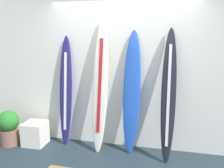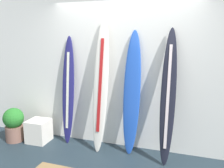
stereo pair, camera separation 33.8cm
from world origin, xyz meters
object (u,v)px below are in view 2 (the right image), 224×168
surfboard_charcoal (168,96)px  potted_plant (14,124)px  display_block_left (39,131)px  surfboard_cobalt (132,94)px  surfboard_navy (68,90)px  surfboard_ivory (101,85)px

surfboard_charcoal → potted_plant: size_ratio=3.27×
surfboard_charcoal → display_block_left: surfboard_charcoal is taller
surfboard_cobalt → surfboard_charcoal: surfboard_charcoal is taller
surfboard_navy → surfboard_charcoal: (1.77, -0.12, 0.06)m
surfboard_cobalt → potted_plant: surfboard_cobalt is taller
potted_plant → surfboard_charcoal: bearing=4.0°
surfboard_cobalt → potted_plant: (-2.17, -0.29, -0.67)m
surfboard_navy → potted_plant: size_ratio=3.07×
surfboard_navy → potted_plant: (-0.99, -0.31, -0.63)m
surfboard_charcoal → surfboard_cobalt: bearing=170.5°
surfboard_cobalt → surfboard_charcoal: 0.60m
surfboard_cobalt → potted_plant: bearing=-172.3°
surfboard_charcoal → surfboard_ivory: bearing=178.1°
surfboard_cobalt → potted_plant: 2.28m
surfboard_charcoal → potted_plant: (-2.75, -0.19, -0.70)m
surfboard_cobalt → surfboard_navy: bearing=179.0°
surfboard_navy → display_block_left: 0.95m
surfboard_navy → surfboard_charcoal: surfboard_charcoal is taller
surfboard_charcoal → potted_plant: 2.85m
surfboard_cobalt → potted_plant: size_ratio=3.22×
surfboard_cobalt → display_block_left: (-1.71, -0.18, -0.80)m
surfboard_ivory → surfboard_charcoal: (1.11, -0.04, -0.09)m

